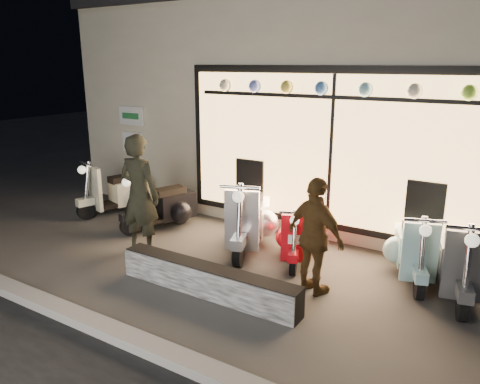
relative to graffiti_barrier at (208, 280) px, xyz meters
The scene contains 12 objects.
ground 0.71m from the graffiti_barrier, 106.59° to the left, with size 40.00×40.00×0.00m, color #383533.
kerb 1.37m from the graffiti_barrier, 98.16° to the right, with size 40.00×0.25×0.12m, color slate.
shop_building 5.95m from the graffiti_barrier, 91.93° to the left, with size 10.20×6.23×4.20m.
graffiti_barrier is the anchor object (origin of this frame).
scooter_silver 1.81m from the graffiti_barrier, 103.27° to the left, with size 0.88×1.62×1.16m.
scooter_red 1.78m from the graffiti_barrier, 75.03° to the left, with size 0.68×1.22×0.88m.
scooter_black 2.78m from the graffiti_barrier, 141.09° to the left, with size 0.79×1.43×1.03m.
scooter_cream 4.03m from the graffiti_barrier, 150.98° to the left, with size 0.77×1.47×1.05m.
scooter_blue 2.92m from the graffiti_barrier, 43.78° to the left, with size 0.76×1.40×1.01m.
scooter_grey 3.27m from the graffiti_barrier, 34.00° to the left, with size 0.72×1.53×1.09m.
man 1.97m from the graffiti_barrier, 160.31° to the left, with size 0.69×0.45×1.89m, color black.
woman 1.50m from the graffiti_barrier, 34.78° to the left, with size 0.91×0.38×1.55m, color brown.
Camera 1 is at (3.47, -5.10, 2.92)m, focal length 35.00 mm.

